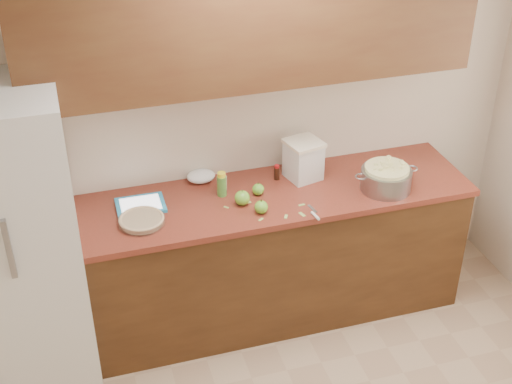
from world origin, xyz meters
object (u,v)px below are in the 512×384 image
object	(u,v)px
pie	(142,220)
colander	(386,178)
tablet	(141,205)
flour_canister	(303,159)

from	to	relation	value
pie	colander	size ratio (longest dim) A/B	0.65
pie	colander	distance (m)	1.50
colander	tablet	bearing A→B (deg)	171.05
pie	tablet	xyz separation A→B (m)	(0.02, 0.18, -0.01)
tablet	pie	bearing A→B (deg)	-95.83
colander	tablet	xyz separation A→B (m)	(-1.48, 0.23, -0.06)
colander	flour_canister	xyz separation A→B (m)	(-0.44, 0.28, 0.06)
tablet	colander	bearing A→B (deg)	-8.16
flour_canister	tablet	world-z (taller)	flour_canister
colander	pie	bearing A→B (deg)	178.06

